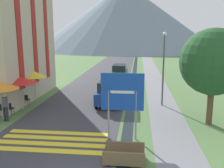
{
  "coord_description": "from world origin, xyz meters",
  "views": [
    {
      "loc": [
        1.71,
        -7.46,
        5.25
      ],
      "look_at": [
        -0.15,
        10.0,
        1.73
      ],
      "focal_mm": 40.0,
      "sensor_mm": 36.0,
      "label": 1
    }
  ],
  "objects_px": {
    "parked_car_near": "(110,92)",
    "parked_car_far": "(120,72)",
    "cafe_chair_near_right": "(9,108)",
    "streetlamp": "(164,63)",
    "footbridge": "(124,156)",
    "hotel_building": "(0,27)",
    "cafe_umbrella_middle_red": "(21,80)",
    "road_sign": "(122,97)",
    "cafe_chair_near_left": "(2,109)",
    "person_standing_terrace": "(5,105)",
    "cafe_chair_far_left": "(26,99)",
    "tree_by_path": "(213,62)",
    "person_seated_near": "(10,103)",
    "cafe_umbrella_front_orange": "(0,86)",
    "cafe_umbrella_rear_yellow": "(34,74)"
  },
  "relations": [
    {
      "from": "parked_car_far",
      "to": "streetlamp",
      "type": "relative_size",
      "value": 0.82
    },
    {
      "from": "cafe_umbrella_front_orange",
      "to": "cafe_umbrella_rear_yellow",
      "type": "bearing_deg",
      "value": 87.07
    },
    {
      "from": "footbridge",
      "to": "tree_by_path",
      "type": "bearing_deg",
      "value": 46.54
    },
    {
      "from": "cafe_chair_far_left",
      "to": "footbridge",
      "type": "bearing_deg",
      "value": -66.79
    },
    {
      "from": "hotel_building",
      "to": "cafe_umbrella_middle_red",
      "type": "xyz_separation_m",
      "value": [
        3.01,
        -3.14,
        -3.72
      ]
    },
    {
      "from": "parked_car_far",
      "to": "cafe_chair_far_left",
      "type": "distance_m",
      "value": 12.88
    },
    {
      "from": "road_sign",
      "to": "cafe_umbrella_front_orange",
      "type": "relative_size",
      "value": 1.43
    },
    {
      "from": "hotel_building",
      "to": "cafe_chair_near_right",
      "type": "relative_size",
      "value": 12.67
    },
    {
      "from": "cafe_chair_near_left",
      "to": "tree_by_path",
      "type": "xyz_separation_m",
      "value": [
        12.92,
        0.02,
        3.18
      ]
    },
    {
      "from": "person_seated_near",
      "to": "streetlamp",
      "type": "xyz_separation_m",
      "value": [
        10.33,
        3.11,
        2.51
      ]
    },
    {
      "from": "parked_car_far",
      "to": "cafe_umbrella_middle_red",
      "type": "relative_size",
      "value": 1.92
    },
    {
      "from": "parked_car_near",
      "to": "parked_car_far",
      "type": "bearing_deg",
      "value": 90.2
    },
    {
      "from": "cafe_chair_near_left",
      "to": "person_seated_near",
      "type": "height_order",
      "value": "person_seated_near"
    },
    {
      "from": "cafe_umbrella_rear_yellow",
      "to": "tree_by_path",
      "type": "bearing_deg",
      "value": -18.03
    },
    {
      "from": "footbridge",
      "to": "tree_by_path",
      "type": "relative_size",
      "value": 0.3
    },
    {
      "from": "hotel_building",
      "to": "cafe_umbrella_front_orange",
      "type": "distance_m",
      "value": 7.03
    },
    {
      "from": "parked_car_near",
      "to": "tree_by_path",
      "type": "height_order",
      "value": "tree_by_path"
    },
    {
      "from": "tree_by_path",
      "to": "parked_car_near",
      "type": "bearing_deg",
      "value": 149.74
    },
    {
      "from": "cafe_umbrella_front_orange",
      "to": "tree_by_path",
      "type": "height_order",
      "value": "tree_by_path"
    },
    {
      "from": "cafe_umbrella_front_orange",
      "to": "person_seated_near",
      "type": "xyz_separation_m",
      "value": [
        -0.13,
        1.19,
        -1.47
      ]
    },
    {
      "from": "tree_by_path",
      "to": "cafe_umbrella_middle_red",
      "type": "bearing_deg",
      "value": 172.22
    },
    {
      "from": "parked_car_far",
      "to": "tree_by_path",
      "type": "distance_m",
      "value": 15.51
    },
    {
      "from": "cafe_umbrella_rear_yellow",
      "to": "cafe_umbrella_front_orange",
      "type": "bearing_deg",
      "value": -92.93
    },
    {
      "from": "cafe_chair_near_right",
      "to": "streetlamp",
      "type": "distance_m",
      "value": 11.1
    },
    {
      "from": "hotel_building",
      "to": "person_standing_terrace",
      "type": "distance_m",
      "value": 8.05
    },
    {
      "from": "cafe_umbrella_rear_yellow",
      "to": "person_seated_near",
      "type": "distance_m",
      "value": 3.68
    },
    {
      "from": "footbridge",
      "to": "parked_car_far",
      "type": "xyz_separation_m",
      "value": [
        -1.63,
        18.87,
        0.68
      ]
    },
    {
      "from": "parked_car_near",
      "to": "cafe_umbrella_middle_red",
      "type": "distance_m",
      "value": 6.43
    },
    {
      "from": "hotel_building",
      "to": "footbridge",
      "type": "xyz_separation_m",
      "value": [
        10.6,
        -9.83,
        -5.59
      ]
    },
    {
      "from": "footbridge",
      "to": "person_standing_terrace",
      "type": "relative_size",
      "value": 0.98
    },
    {
      "from": "cafe_umbrella_middle_red",
      "to": "tree_by_path",
      "type": "distance_m",
      "value": 12.55
    },
    {
      "from": "cafe_chair_far_left",
      "to": "streetlamp",
      "type": "distance_m",
      "value": 10.52
    },
    {
      "from": "road_sign",
      "to": "streetlamp",
      "type": "relative_size",
      "value": 0.63
    },
    {
      "from": "cafe_umbrella_front_orange",
      "to": "person_standing_terrace",
      "type": "xyz_separation_m",
      "value": [
        0.38,
        -0.33,
        -1.14
      ]
    },
    {
      "from": "cafe_chair_near_right",
      "to": "cafe_umbrella_rear_yellow",
      "type": "distance_m",
      "value": 4.11
    },
    {
      "from": "cafe_chair_near_left",
      "to": "cafe_chair_far_left",
      "type": "xyz_separation_m",
      "value": [
        0.41,
        2.56,
        0.0
      ]
    },
    {
      "from": "footbridge",
      "to": "person_standing_terrace",
      "type": "xyz_separation_m",
      "value": [
        -7.48,
        4.16,
        0.79
      ]
    },
    {
      "from": "hotel_building",
      "to": "streetlamp",
      "type": "xyz_separation_m",
      "value": [
        12.93,
        -1.05,
        -2.62
      ]
    },
    {
      "from": "hotel_building",
      "to": "footbridge",
      "type": "distance_m",
      "value": 15.5
    },
    {
      "from": "road_sign",
      "to": "streetlamp",
      "type": "height_order",
      "value": "streetlamp"
    },
    {
      "from": "person_standing_terrace",
      "to": "parked_car_near",
      "type": "bearing_deg",
      "value": 37.73
    },
    {
      "from": "hotel_building",
      "to": "parked_car_near",
      "type": "xyz_separation_m",
      "value": [
        9.0,
        -1.12,
        -4.91
      ]
    },
    {
      "from": "cafe_chair_near_left",
      "to": "person_standing_terrace",
      "type": "height_order",
      "value": "person_standing_terrace"
    },
    {
      "from": "cafe_chair_far_left",
      "to": "parked_car_near",
      "type": "bearing_deg",
      "value": -11.84
    },
    {
      "from": "road_sign",
      "to": "person_standing_terrace",
      "type": "bearing_deg",
      "value": 165.57
    },
    {
      "from": "hotel_building",
      "to": "cafe_chair_far_left",
      "type": "distance_m",
      "value": 6.43
    },
    {
      "from": "cafe_chair_near_left",
      "to": "streetlamp",
      "type": "distance_m",
      "value": 11.49
    },
    {
      "from": "person_seated_near",
      "to": "cafe_umbrella_rear_yellow",
      "type": "bearing_deg",
      "value": 83.88
    },
    {
      "from": "road_sign",
      "to": "cafe_chair_near_left",
      "type": "height_order",
      "value": "road_sign"
    },
    {
      "from": "parked_car_far",
      "to": "cafe_umbrella_rear_yellow",
      "type": "relative_size",
      "value": 1.87
    }
  ]
}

